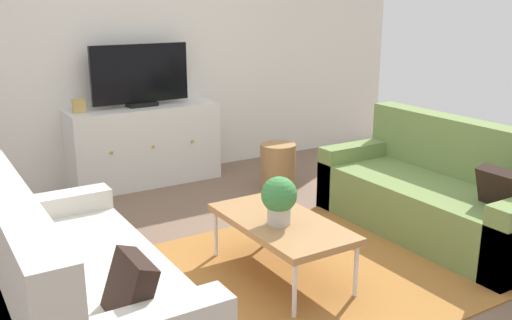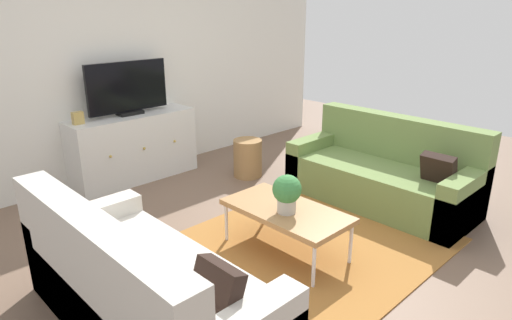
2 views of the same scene
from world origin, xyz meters
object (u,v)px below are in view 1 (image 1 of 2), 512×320
couch_right_side (441,196)px  couch_left_side (68,292)px  coffee_table (281,224)px  wicker_basket (278,167)px  tv_console (145,145)px  mantel_clock (79,106)px  potted_plant (279,198)px  flat_screen_tv (140,76)px

couch_right_side → couch_left_side: bearing=180.0°
coffee_table → wicker_basket: (0.98, 1.50, -0.14)m
couch_left_side → coffee_table: (1.37, 0.02, 0.08)m
couch_left_side → coffee_table: couch_left_side is taller
couch_left_side → tv_console: couch_left_side is taller
coffee_table → mantel_clock: 2.48m
couch_right_side → tv_console: couch_right_side is taller
wicker_basket → potted_plant: bearing=-123.7°
potted_plant → flat_screen_tv: flat_screen_tv is taller
potted_plant → mantel_clock: (-0.58, 2.40, 0.27)m
potted_plant → wicker_basket: (1.03, 1.55, -0.35)m
mantel_clock → potted_plant: bearing=-76.4°
potted_plant → mantel_clock: bearing=103.6°
mantel_clock → wicker_basket: bearing=-27.9°
couch_left_side → mantel_clock: bearing=72.7°
flat_screen_tv → wicker_basket: bearing=-41.0°
couch_right_side → wicker_basket: 1.61m
couch_right_side → tv_console: (-1.53, 2.37, 0.10)m
tv_console → mantel_clock: size_ratio=11.19×
tv_console → wicker_basket: bearing=-40.3°
couch_right_side → mantel_clock: mantel_clock is taller
coffee_table → wicker_basket: bearing=56.8°
couch_right_side → coffee_table: (-1.51, 0.02, 0.08)m
tv_console → flat_screen_tv: (-0.00, 0.02, 0.68)m
flat_screen_tv → wicker_basket: (1.01, -0.87, -0.85)m
flat_screen_tv → coffee_table: bearing=-89.4°
coffee_table → potted_plant: bearing=-136.4°
flat_screen_tv → couch_left_side: bearing=-119.4°
tv_console → flat_screen_tv: bearing=90.0°
tv_console → flat_screen_tv: flat_screen_tv is taller
tv_console → coffee_table: bearing=-89.4°
couch_left_side → wicker_basket: bearing=32.8°
coffee_table → wicker_basket: 1.80m
tv_console → mantel_clock: 0.76m
couch_right_side → flat_screen_tv: flat_screen_tv is taller
couch_left_side → flat_screen_tv: bearing=60.6°
potted_plant → tv_console: 2.41m
couch_left_side → coffee_table: bearing=0.8°
potted_plant → tv_console: tv_console is taller
couch_left_side → flat_screen_tv: size_ratio=1.95×
potted_plant → tv_console: bearing=89.4°
couch_left_side → coffee_table: size_ratio=1.79×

